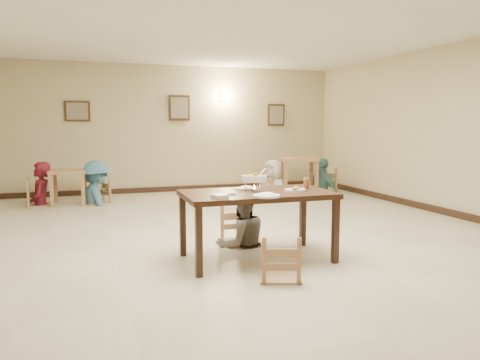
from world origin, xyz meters
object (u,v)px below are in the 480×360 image
object	(u,v)px
bg_table_right	(299,164)
bg_chair_rr	(323,170)
bg_chair_ll	(40,180)
bg_diner_a	(39,162)
chair_near	(280,236)
bg_diner_c	(273,160)
bg_chair_lr	(96,180)
chair_far	(239,209)
bg_diner_b	(96,161)
bg_chair_rl	(273,173)
main_diner	(242,188)
bg_diner_d	(323,158)
main_table	(257,199)
curry_warmer	(254,178)
drink_glass	(306,183)
bg_table_left	(68,176)

from	to	relation	value
bg_table_right	bg_chair_rr	xyz separation A→B (m)	(0.63, -0.00, -0.16)
bg_chair_ll	bg_diner_a	size ratio (longest dim) A/B	0.59
chair_near	bg_diner_a	xyz separation A→B (m)	(-2.73, 5.59, 0.43)
bg_chair_ll	bg_diner_c	xyz separation A→B (m)	(4.97, -0.02, 0.29)
bg_chair_ll	bg_chair_lr	xyz separation A→B (m)	(1.06, -0.07, -0.04)
bg_diner_c	bg_chair_lr	bearing A→B (deg)	-113.46
chair_far	bg_diner_b	distance (m)	4.37
chair_far	bg_chair_rl	world-z (taller)	bg_chair_rl
main_diner	bg_chair_lr	world-z (taller)	main_diner
bg_diner_b	bg_chair_rr	bearing A→B (deg)	-111.36
chair_near	main_diner	size ratio (longest dim) A/B	0.59
chair_far	bg_chair_rl	size ratio (longest dim) A/B	0.95
bg_chair_rl	bg_diner_d	size ratio (longest dim) A/B	0.61
bg_chair_ll	bg_chair_lr	distance (m)	1.06
main_table	bg_chair_ll	world-z (taller)	bg_chair_ll
bg_chair_rr	bg_diner_a	world-z (taller)	bg_diner_a
chair_far	bg_diner_c	distance (m)	4.60
main_diner	curry_warmer	bearing A→B (deg)	77.17
chair_near	main_diner	distance (m)	1.48
bg_chair_rr	bg_diner_d	distance (m)	0.28
curry_warmer	bg_diner_c	xyz separation A→B (m)	(2.24, 4.81, -0.16)
main_table	bg_diner_c	world-z (taller)	bg_diner_c
drink_glass	bg_chair_lr	world-z (taller)	bg_chair_lr
chair_far	chair_near	xyz separation A→B (m)	(-0.06, -1.53, -0.02)
chair_far	main_diner	distance (m)	0.31
chair_near	main_diner	xyz separation A→B (m)	(0.07, 1.45, 0.31)
bg_chair_lr	bg_chair_rr	distance (m)	5.17
bg_chair_rr	bg_diner_b	world-z (taller)	bg_diner_b
drink_glass	bg_diner_b	distance (m)	5.25
chair_near	bg_chair_rr	distance (m)	6.56
drink_glass	bg_diner_a	bearing A→B (deg)	125.93
main_table	bg_diner_d	xyz separation A→B (m)	(3.48, 4.81, 0.08)
bg_table_right	bg_diner_d	size ratio (longest dim) A/B	0.64
bg_diner_a	bg_diner_d	bearing A→B (deg)	92.81
main_table	chair_far	distance (m)	0.84
bg_table_right	bg_chair_rl	distance (m)	0.67
bg_table_right	bg_diner_c	xyz separation A→B (m)	(-0.63, 0.02, 0.11)
main_diner	bg_table_left	bearing A→B (deg)	-67.59
bg_diner_c	bg_chair_rr	bearing A→B (deg)	64.67
bg_diner_c	bg_diner_b	bearing A→B (deg)	-113.46
bg_diner_a	bg_diner_c	bearing A→B (deg)	93.00
bg_chair_rr	bg_diner_c	size ratio (longest dim) A/B	0.67
chair_far	drink_glass	size ratio (longest dim) A/B	6.78
drink_glass	bg_chair_rl	size ratio (longest dim) A/B	0.14
drink_glass	bg_diner_d	size ratio (longest dim) A/B	0.08
chair_near	bg_diner_a	distance (m)	6.24
main_table	bg_chair_rr	world-z (taller)	bg_chair_rr
drink_glass	bg_table_right	distance (m)	5.18
bg_table_left	bg_chair_rl	xyz separation A→B (m)	(4.44, -0.03, -0.07)
bg_diner_b	curry_warmer	bearing A→B (deg)	177.67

